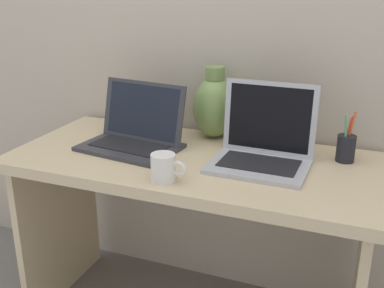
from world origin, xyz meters
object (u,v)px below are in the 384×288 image
laptop_right (264,143)px  pen_cup (346,147)px  laptop_left (136,130)px  green_vase (215,106)px  coffee_mug (164,168)px

laptop_right → pen_cup: (0.27, 0.11, -0.02)m
laptop_left → pen_cup: size_ratio=2.12×
green_vase → coffee_mug: (-0.01, -0.47, -0.08)m
green_vase → pen_cup: green_vase is taller
green_vase → laptop_left: bearing=-138.8°
laptop_left → coffee_mug: size_ratio=3.31×
laptop_right → green_vase: bearing=141.4°
laptop_right → coffee_mug: (-0.26, -0.27, -0.03)m
green_vase → coffee_mug: bearing=-90.7°
laptop_right → pen_cup: laptop_right is taller
laptop_left → coffee_mug: laptop_left is taller
laptop_left → green_vase: bearing=41.2°
laptop_right → coffee_mug: 0.38m
laptop_left → coffee_mug: (0.24, -0.26, -0.02)m
laptop_left → pen_cup: laptop_left is taller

